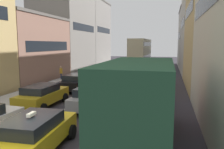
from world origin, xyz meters
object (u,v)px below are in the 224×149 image
(bus_mid_queue_primary, at_px, (140,52))
(taxi_centre_lane_front, at_px, (34,133))
(pedestrian_near_kerb, at_px, (61,72))
(sedan_centre_lane_fifth, at_px, (133,69))
(sedan_right_lane_behind_truck, at_px, (149,91))
(hatchback_centre_lane_third, at_px, (113,84))
(wagon_left_lane_second, at_px, (42,95))
(sedan_centre_lane_second, at_px, (92,97))
(sedan_left_lane_third, at_px, (77,82))
(wagon_right_lane_far, at_px, (155,79))
(coupe_centre_lane_fourth, at_px, (125,75))
(sedan_left_lane_fourth, at_px, (98,74))
(removalist_box_truck, at_px, (141,100))

(bus_mid_queue_primary, bearing_deg, taxi_centre_lane_front, -178.31)
(taxi_centre_lane_front, xyz_separation_m, pedestrian_near_kerb, (-7.25, 16.33, 0.15))
(sedan_centre_lane_fifth, distance_m, sedan_right_lane_behind_truck, 14.65)
(hatchback_centre_lane_third, height_order, bus_mid_queue_primary, bus_mid_queue_primary)
(wagon_left_lane_second, relative_size, pedestrian_near_kerb, 2.59)
(sedan_centre_lane_second, bearing_deg, hatchback_centre_lane_third, -0.49)
(sedan_left_lane_third, distance_m, wagon_right_lane_far, 7.59)
(wagon_left_lane_second, distance_m, coupe_centre_lane_fourth, 11.63)
(sedan_left_lane_fourth, xyz_separation_m, sedan_centre_lane_fifth, (3.21, 5.85, 0.00))
(sedan_left_lane_third, xyz_separation_m, sedan_right_lane_behind_truck, (6.80, -2.61, 0.00))
(removalist_box_truck, bearing_deg, sedan_left_lane_fourth, 23.54)
(pedestrian_near_kerb, bearing_deg, wagon_right_lane_far, 146.46)
(sedan_left_lane_third, bearing_deg, sedan_centre_lane_fifth, -15.41)
(removalist_box_truck, bearing_deg, sedan_right_lane_behind_truck, 2.01)
(removalist_box_truck, height_order, sedan_centre_lane_second, removalist_box_truck)
(bus_mid_queue_primary, distance_m, pedestrian_near_kerb, 17.25)
(taxi_centre_lane_front, xyz_separation_m, wagon_left_lane_second, (-3.31, 5.93, -0.00))
(sedan_centre_lane_fifth, bearing_deg, removalist_box_truck, -167.94)
(sedan_centre_lane_second, bearing_deg, sedan_left_lane_fourth, 16.90)
(wagon_left_lane_second, height_order, bus_mid_queue_primary, bus_mid_queue_primary)
(sedan_right_lane_behind_truck, bearing_deg, wagon_left_lane_second, 115.81)
(sedan_centre_lane_fifth, relative_size, wagon_right_lane_far, 1.01)
(wagon_right_lane_far, bearing_deg, coupe_centre_lane_fourth, 56.21)
(wagon_right_lane_far, bearing_deg, hatchback_centre_lane_third, 134.41)
(removalist_box_truck, bearing_deg, coupe_centre_lane_fourth, 13.08)
(bus_mid_queue_primary, bearing_deg, wagon_right_lane_far, -166.18)
(sedan_left_lane_third, bearing_deg, taxi_centre_lane_front, -163.73)
(coupe_centre_lane_fourth, bearing_deg, wagon_right_lane_far, -123.42)
(sedan_centre_lane_fifth, height_order, bus_mid_queue_primary, bus_mid_queue_primary)
(taxi_centre_lane_front, height_order, sedan_centre_lane_second, taxi_centre_lane_front)
(bus_mid_queue_primary, bearing_deg, sedan_left_lane_third, 172.69)
(wagon_left_lane_second, xyz_separation_m, wagon_right_lane_far, (7.02, 8.68, 0.00))
(sedan_left_lane_fourth, distance_m, wagon_right_lane_far, 7.31)
(hatchback_centre_lane_third, relative_size, pedestrian_near_kerb, 2.63)
(sedan_left_lane_third, relative_size, wagon_right_lane_far, 1.00)
(removalist_box_truck, height_order, coupe_centre_lane_fourth, removalist_box_truck)
(wagon_right_lane_far, bearing_deg, sedan_left_lane_third, 114.60)
(sedan_left_lane_third, xyz_separation_m, sedan_left_lane_fourth, (0.14, 5.78, 0.00))
(sedan_left_lane_third, distance_m, coupe_centre_lane_fourth, 6.47)
(sedan_right_lane_behind_truck, height_order, bus_mid_queue_primary, bus_mid_queue_primary)
(sedan_centre_lane_second, xyz_separation_m, sedan_centre_lane_fifth, (-0.04, 16.93, 0.00))
(removalist_box_truck, relative_size, sedan_left_lane_third, 1.79)
(taxi_centre_lane_front, distance_m, sedan_right_lane_behind_truck, 9.60)
(wagon_left_lane_second, xyz_separation_m, sedan_left_lane_fourth, (0.23, 11.38, 0.00))
(coupe_centre_lane_fourth, bearing_deg, sedan_centre_lane_second, -179.19)
(sedan_left_lane_third, distance_m, sedan_left_lane_fourth, 5.78)
(coupe_centre_lane_fourth, bearing_deg, pedestrian_near_kerb, 96.28)
(taxi_centre_lane_front, bearing_deg, sedan_left_lane_fourth, 6.96)
(coupe_centre_lane_fourth, xyz_separation_m, wagon_right_lane_far, (3.52, -2.41, 0.00))
(sedan_left_lane_fourth, bearing_deg, sedan_left_lane_third, 174.68)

